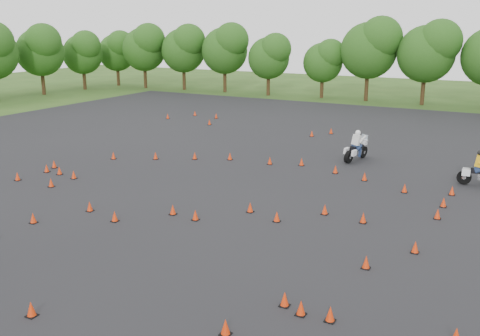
{
  "coord_description": "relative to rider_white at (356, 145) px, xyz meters",
  "views": [
    {
      "loc": [
        12.53,
        -19.41,
        8.31
      ],
      "look_at": [
        0.0,
        4.0,
        1.2
      ],
      "focal_mm": 40.0,
      "sensor_mm": 36.0,
      "label": 1
    }
  ],
  "objects": [
    {
      "name": "traffic_cones",
      "position": [
        -3.39,
        -8.92,
        -0.78
      ],
      "size": [
        32.86,
        33.0,
        0.45
      ],
      "color": "red",
      "rests_on": "asphalt_pad"
    },
    {
      "name": "asphalt_pad",
      "position": [
        -3.45,
        -7.05,
        -1.0
      ],
      "size": [
        62.0,
        62.0,
        0.0
      ],
      "primitive_type": "plane",
      "color": "black",
      "rests_on": "ground"
    },
    {
      "name": "treeline",
      "position": [
        -1.45,
        21.72,
        3.52
      ],
      "size": [
        87.04,
        32.34,
        10.56
      ],
      "color": "#244E16",
      "rests_on": "ground"
    },
    {
      "name": "ground",
      "position": [
        -3.45,
        -13.05,
        -1.01
      ],
      "size": [
        140.0,
        140.0,
        0.0
      ],
      "primitive_type": "plane",
      "color": "#2D5119",
      "rests_on": "ground"
    },
    {
      "name": "rider_white",
      "position": [
        0.0,
        0.0,
        0.0
      ],
      "size": [
        1.35,
        2.71,
        2.01
      ],
      "primitive_type": null,
      "rotation": [
        0.0,
        0.0,
        1.35
      ],
      "color": "silver",
      "rests_on": "ground"
    }
  ]
}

